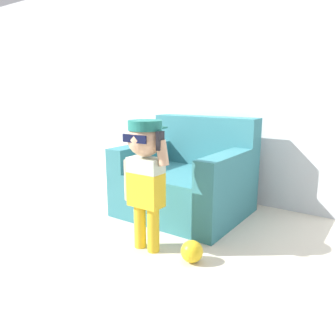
{
  "coord_description": "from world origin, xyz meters",
  "views": [
    {
      "loc": [
        1.57,
        -2.68,
        1.17
      ],
      "look_at": [
        0.02,
        -0.45,
        0.55
      ],
      "focal_mm": 35.0,
      "sensor_mm": 36.0,
      "label": 1
    }
  ],
  "objects": [
    {
      "name": "person_child",
      "position": [
        0.1,
        -0.87,
        0.66
      ],
      "size": [
        0.4,
        0.3,
        0.99
      ],
      "color": "gold",
      "rests_on": "ground_plane"
    },
    {
      "name": "toy_ball",
      "position": [
        0.49,
        -0.84,
        0.08
      ],
      "size": [
        0.16,
        0.16,
        0.16
      ],
      "color": "yellow",
      "rests_on": "ground_plane"
    },
    {
      "name": "ground_plane",
      "position": [
        0.0,
        0.0,
        0.0
      ],
      "size": [
        10.0,
        10.0,
        0.0
      ],
      "primitive_type": "plane",
      "color": "beige"
    },
    {
      "name": "side_table",
      "position": [
        -0.98,
        0.12,
        0.28
      ],
      "size": [
        0.43,
        0.43,
        0.46
      ],
      "color": "beige",
      "rests_on": "ground_plane"
    },
    {
      "name": "armchair",
      "position": [
        -0.07,
        0.02,
        0.34
      ],
      "size": [
        1.13,
        1.0,
        0.94
      ],
      "color": "teal",
      "rests_on": "ground_plane"
    },
    {
      "name": "wall_back",
      "position": [
        0.0,
        0.65,
        1.3
      ],
      "size": [
        10.0,
        0.05,
        2.6
      ],
      "color": "silver",
      "rests_on": "ground_plane"
    }
  ]
}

